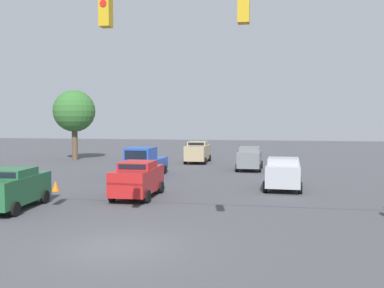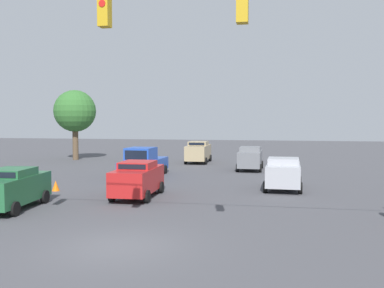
{
  "view_description": "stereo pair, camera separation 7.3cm",
  "coord_description": "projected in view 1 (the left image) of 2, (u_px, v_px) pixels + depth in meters",
  "views": [
    {
      "loc": [
        -4.76,
        12.88,
        4.13
      ],
      "look_at": [
        -0.44,
        -10.61,
        2.72
      ],
      "focal_mm": 40.0,
      "sensor_mm": 36.0,
      "label": 1
    },
    {
      "loc": [
        -4.83,
        12.87,
        4.13
      ],
      "look_at": [
        -0.44,
        -10.61,
        2.72
      ],
      "focal_mm": 40.0,
      "sensor_mm": 36.0,
      "label": 2
    }
  ],
  "objects": [
    {
      "name": "traffic_cone_fourth",
      "position": [
        56.0,
        186.0,
        24.44
      ],
      "size": [
        0.43,
        0.43,
        0.59
      ],
      "primitive_type": "cone",
      "color": "orange",
      "rests_on": "ground_plane"
    },
    {
      "name": "sedan_red_withflow_mid",
      "position": [
        138.0,
        179.0,
        22.43
      ],
      "size": [
        2.07,
        4.44,
        1.9
      ],
      "color": "red",
      "rests_on": "ground_plane"
    },
    {
      "name": "sedan_tan_withflow_deep",
      "position": [
        198.0,
        152.0,
        40.22
      ],
      "size": [
        2.07,
        4.57,
        2.01
      ],
      "color": "tan",
      "rests_on": "ground_plane"
    },
    {
      "name": "sedan_grey_oncoming_deep",
      "position": [
        250.0,
        158.0,
        34.41
      ],
      "size": [
        2.03,
        4.22,
        1.88
      ],
      "color": "slate",
      "rests_on": "ground_plane"
    },
    {
      "name": "tree_horizon_left",
      "position": [
        74.0,
        111.0,
        42.85
      ],
      "size": [
        4.19,
        4.19,
        7.01
      ],
      "color": "brown",
      "rests_on": "ground_plane"
    },
    {
      "name": "pickup_truck_blue_withflow_far",
      "position": [
        143.0,
        163.0,
        30.41
      ],
      "size": [
        2.39,
        5.63,
        2.12
      ],
      "color": "#234CB2",
      "rests_on": "ground_plane"
    },
    {
      "name": "sedan_green_parked_shoulder",
      "position": [
        13.0,
        188.0,
        19.48
      ],
      "size": [
        2.2,
        4.5,
        1.87
      ],
      "color": "#236038",
      "rests_on": "ground_plane"
    },
    {
      "name": "overhead_signal_span",
      "position": [
        106.0,
        75.0,
        12.54
      ],
      "size": [
        23.84,
        0.38,
        8.72
      ],
      "color": "#4C473D",
      "rests_on": "ground_plane"
    },
    {
      "name": "traffic_cone_third",
      "position": [
        33.0,
        193.0,
        21.98
      ],
      "size": [
        0.43,
        0.43,
        0.59
      ],
      "primitive_type": "cone",
      "color": "orange",
      "rests_on": "ground_plane"
    },
    {
      "name": "sedan_silver_oncoming_far",
      "position": [
        283.0,
        173.0,
        24.9
      ],
      "size": [
        2.25,
        3.97,
        1.85
      ],
      "color": "#A8AAB2",
      "rests_on": "ground_plane"
    },
    {
      "name": "ground_plane",
      "position": [
        119.0,
        247.0,
        13.75
      ],
      "size": [
        140.0,
        140.0,
        0.0
      ],
      "primitive_type": "plane",
      "color": "#47474C"
    }
  ]
}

